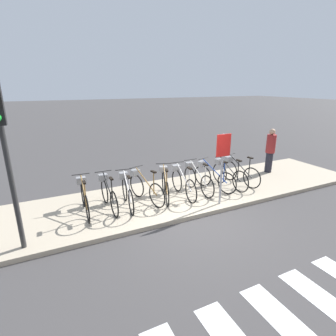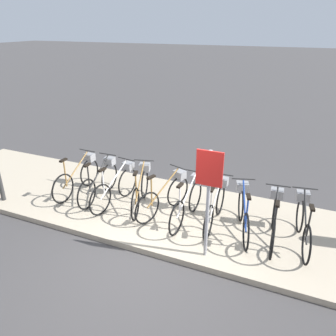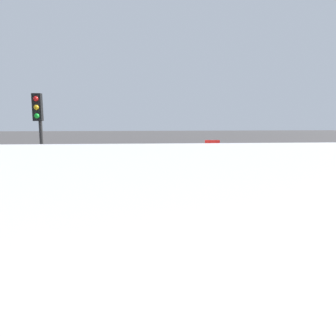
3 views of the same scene
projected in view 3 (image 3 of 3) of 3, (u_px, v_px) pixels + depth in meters
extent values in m
plane|color=#423F3F|center=(181.00, 213.00, 9.62)|extent=(120.00, 120.00, 0.00)
cube|color=#B7A88E|center=(176.00, 199.00, 11.01)|extent=(13.52, 2.84, 0.12)
torus|color=black|center=(95.00, 193.00, 10.16)|extent=(0.06, 0.70, 0.70)
torus|color=black|center=(100.00, 186.00, 11.11)|extent=(0.06, 0.70, 0.70)
cylinder|color=olive|center=(98.00, 181.00, 10.59)|extent=(0.07, 0.98, 0.59)
cylinder|color=olive|center=(96.00, 182.00, 10.24)|extent=(0.03, 0.03, 0.63)
cube|color=black|center=(95.00, 171.00, 10.19)|extent=(0.08, 0.20, 0.04)
cylinder|color=#262626|center=(100.00, 169.00, 11.02)|extent=(0.46, 0.04, 0.02)
cube|color=gray|center=(100.00, 174.00, 11.10)|extent=(0.25, 0.21, 0.18)
torus|color=black|center=(116.00, 192.00, 10.20)|extent=(0.06, 0.70, 0.70)
torus|color=black|center=(118.00, 186.00, 11.14)|extent=(0.06, 0.70, 0.70)
cylinder|color=black|center=(117.00, 180.00, 10.63)|extent=(0.06, 0.98, 0.59)
cylinder|color=black|center=(116.00, 182.00, 10.28)|extent=(0.03, 0.03, 0.63)
cube|color=black|center=(116.00, 171.00, 10.23)|extent=(0.08, 0.20, 0.04)
cylinder|color=#262626|center=(117.00, 169.00, 11.05)|extent=(0.46, 0.04, 0.02)
cube|color=gray|center=(118.00, 174.00, 11.13)|extent=(0.25, 0.21, 0.18)
torus|color=black|center=(130.00, 193.00, 10.15)|extent=(0.12, 0.70, 0.70)
torus|color=black|center=(134.00, 186.00, 11.10)|extent=(0.12, 0.70, 0.70)
cylinder|color=silver|center=(132.00, 181.00, 10.58)|extent=(0.15, 0.98, 0.59)
cylinder|color=silver|center=(130.00, 182.00, 10.23)|extent=(0.04, 0.04, 0.63)
cube|color=black|center=(130.00, 171.00, 10.18)|extent=(0.09, 0.21, 0.04)
cylinder|color=#262626|center=(134.00, 169.00, 11.01)|extent=(0.46, 0.08, 0.02)
cube|color=gray|center=(134.00, 174.00, 11.09)|extent=(0.26, 0.23, 0.18)
torus|color=black|center=(155.00, 191.00, 10.33)|extent=(0.22, 0.68, 0.70)
torus|color=black|center=(146.00, 185.00, 11.22)|extent=(0.22, 0.68, 0.70)
cylinder|color=olive|center=(150.00, 180.00, 10.73)|extent=(0.29, 0.95, 0.59)
cylinder|color=olive|center=(153.00, 181.00, 10.40)|extent=(0.04, 0.04, 0.63)
cube|color=black|center=(153.00, 170.00, 10.35)|extent=(0.12, 0.21, 0.04)
cylinder|color=#262626|center=(146.00, 168.00, 11.13)|extent=(0.45, 0.14, 0.02)
cube|color=gray|center=(146.00, 174.00, 11.21)|extent=(0.28, 0.26, 0.18)
torus|color=black|center=(164.00, 191.00, 10.32)|extent=(0.26, 0.67, 0.70)
torus|color=black|center=(171.00, 185.00, 11.24)|extent=(0.26, 0.67, 0.70)
cylinder|color=olive|center=(168.00, 180.00, 10.73)|extent=(0.34, 0.94, 0.59)
cylinder|color=olive|center=(165.00, 181.00, 10.40)|extent=(0.04, 0.04, 0.63)
cube|color=black|center=(165.00, 170.00, 10.34)|extent=(0.13, 0.21, 0.04)
cylinder|color=#262626|center=(171.00, 168.00, 11.15)|extent=(0.44, 0.17, 0.02)
cube|color=gray|center=(171.00, 174.00, 11.23)|extent=(0.29, 0.27, 0.18)
torus|color=black|center=(186.00, 192.00, 10.26)|extent=(0.07, 0.70, 0.70)
torus|color=black|center=(184.00, 185.00, 11.21)|extent=(0.07, 0.70, 0.70)
cylinder|color=silver|center=(185.00, 180.00, 10.69)|extent=(0.08, 0.98, 0.59)
cylinder|color=silver|center=(186.00, 181.00, 10.34)|extent=(0.03, 0.03, 0.63)
cube|color=black|center=(186.00, 171.00, 10.29)|extent=(0.08, 0.20, 0.04)
cylinder|color=#262626|center=(184.00, 168.00, 11.12)|extent=(0.46, 0.05, 0.02)
cube|color=gray|center=(184.00, 174.00, 11.20)|extent=(0.25, 0.21, 0.18)
torus|color=black|center=(205.00, 191.00, 10.39)|extent=(0.05, 0.70, 0.70)
torus|color=black|center=(199.00, 185.00, 11.34)|extent=(0.05, 0.70, 0.70)
cylinder|color=beige|center=(202.00, 179.00, 10.82)|extent=(0.06, 0.98, 0.59)
cylinder|color=beige|center=(204.00, 180.00, 10.47)|extent=(0.03, 0.03, 0.63)
cube|color=black|center=(204.00, 170.00, 10.42)|extent=(0.07, 0.20, 0.04)
cylinder|color=#262626|center=(199.00, 168.00, 11.25)|extent=(0.46, 0.04, 0.02)
cube|color=gray|center=(199.00, 173.00, 11.33)|extent=(0.24, 0.21, 0.18)
torus|color=black|center=(227.00, 191.00, 10.43)|extent=(0.24, 0.68, 0.70)
torus|color=black|center=(212.00, 185.00, 11.32)|extent=(0.24, 0.68, 0.70)
cylinder|color=navy|center=(219.00, 179.00, 10.83)|extent=(0.32, 0.95, 0.59)
cylinder|color=navy|center=(225.00, 180.00, 10.51)|extent=(0.04, 0.04, 0.63)
cube|color=black|center=(225.00, 170.00, 10.46)|extent=(0.13, 0.21, 0.04)
cylinder|color=#262626|center=(212.00, 168.00, 11.23)|extent=(0.45, 0.16, 0.02)
cube|color=gray|center=(211.00, 173.00, 11.30)|extent=(0.29, 0.26, 0.18)
torus|color=black|center=(242.00, 191.00, 10.41)|extent=(0.10, 0.70, 0.70)
torus|color=black|center=(231.00, 185.00, 11.35)|extent=(0.10, 0.70, 0.70)
cylinder|color=black|center=(236.00, 179.00, 10.84)|extent=(0.12, 0.98, 0.59)
cylinder|color=black|center=(240.00, 180.00, 10.49)|extent=(0.03, 0.03, 0.63)
cube|color=black|center=(241.00, 170.00, 10.44)|extent=(0.09, 0.21, 0.04)
cylinder|color=#262626|center=(232.00, 168.00, 11.26)|extent=(0.46, 0.06, 0.02)
cube|color=gray|center=(231.00, 173.00, 11.34)|extent=(0.26, 0.22, 0.18)
torus|color=black|center=(258.00, 190.00, 10.54)|extent=(0.15, 0.70, 0.70)
torus|color=black|center=(244.00, 184.00, 11.47)|extent=(0.15, 0.70, 0.70)
cylinder|color=black|center=(251.00, 179.00, 10.96)|extent=(0.19, 0.97, 0.59)
cylinder|color=black|center=(256.00, 179.00, 10.62)|extent=(0.04, 0.04, 0.63)
cube|color=black|center=(256.00, 169.00, 10.57)|extent=(0.10, 0.21, 0.04)
cylinder|color=#262626|center=(244.00, 167.00, 11.38)|extent=(0.46, 0.10, 0.02)
cube|color=gray|center=(244.00, 173.00, 11.46)|extent=(0.27, 0.24, 0.18)
cylinder|color=#23232D|center=(296.00, 182.00, 11.68)|extent=(0.26, 0.26, 0.77)
cylinder|color=maroon|center=(298.00, 162.00, 11.56)|extent=(0.34, 0.34, 0.68)
sphere|color=tan|center=(298.00, 149.00, 11.50)|extent=(0.22, 0.22, 0.22)
cylinder|color=#2D2D2D|center=(42.00, 153.00, 9.38)|extent=(0.10, 0.10, 3.31)
cube|color=black|center=(37.00, 107.00, 9.01)|extent=(0.24, 0.20, 0.75)
sphere|color=red|center=(36.00, 99.00, 8.88)|extent=(0.14, 0.14, 0.14)
sphere|color=gold|center=(36.00, 107.00, 8.91)|extent=(0.14, 0.14, 0.14)
sphere|color=green|center=(37.00, 116.00, 8.95)|extent=(0.14, 0.14, 0.14)
cylinder|color=#99999E|center=(212.00, 173.00, 9.82)|extent=(0.06, 0.06, 2.00)
cube|color=red|center=(212.00, 150.00, 9.69)|extent=(0.44, 0.03, 0.60)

